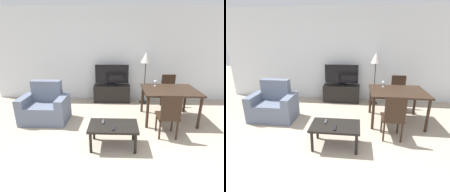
% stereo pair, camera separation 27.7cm
% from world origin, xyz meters
% --- Properties ---
extents(ground_plane, '(18.00, 18.00, 0.00)m').
position_xyz_m(ground_plane, '(0.00, 0.00, 0.00)').
color(ground_plane, tan).
extents(wall_back, '(7.60, 0.06, 2.70)m').
position_xyz_m(wall_back, '(0.00, 3.34, 1.35)').
color(wall_back, silver).
rests_on(wall_back, ground_plane).
extents(armchair, '(1.04, 0.68, 0.92)m').
position_xyz_m(armchair, '(-1.65, 1.73, 0.32)').
color(armchair, slate).
rests_on(armchair, ground_plane).
extents(tv_stand, '(1.07, 0.39, 0.50)m').
position_xyz_m(tv_stand, '(-0.15, 3.08, 0.25)').
color(tv_stand, black).
rests_on(tv_stand, ground_plane).
extents(tv, '(0.98, 0.32, 0.61)m').
position_xyz_m(tv, '(-0.15, 3.08, 0.81)').
color(tv, black).
rests_on(tv, tv_stand).
extents(coffee_table, '(0.86, 0.53, 0.42)m').
position_xyz_m(coffee_table, '(-0.05, 0.76, 0.37)').
color(coffee_table, black).
rests_on(coffee_table, ground_plane).
extents(dining_table, '(1.21, 0.98, 0.75)m').
position_xyz_m(dining_table, '(1.21, 1.88, 0.66)').
color(dining_table, black).
rests_on(dining_table, ground_plane).
extents(dining_chair_near, '(0.40, 0.40, 0.90)m').
position_xyz_m(dining_chair_near, '(0.99, 1.08, 0.50)').
color(dining_chair_near, black).
rests_on(dining_chair_near, ground_plane).
extents(dining_chair_far, '(0.40, 0.40, 0.90)m').
position_xyz_m(dining_chair_far, '(1.42, 2.68, 0.50)').
color(dining_chair_far, black).
rests_on(dining_chair_far, ground_plane).
extents(floor_lamp, '(0.28, 0.28, 1.49)m').
position_xyz_m(floor_lamp, '(0.80, 2.99, 1.25)').
color(floor_lamp, black).
rests_on(floor_lamp, ground_plane).
extents(remote_primary, '(0.04, 0.15, 0.02)m').
position_xyz_m(remote_primary, '(-0.04, 0.63, 0.43)').
color(remote_primary, black).
rests_on(remote_primary, coffee_table).
extents(remote_secondary, '(0.04, 0.15, 0.02)m').
position_xyz_m(remote_secondary, '(-0.23, 0.85, 0.43)').
color(remote_secondary, '#38383D').
rests_on(remote_secondary, coffee_table).
extents(wine_glass_left, '(0.07, 0.07, 0.15)m').
position_xyz_m(wine_glass_left, '(0.92, 2.15, 0.85)').
color(wine_glass_left, silver).
rests_on(wine_glass_left, dining_table).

